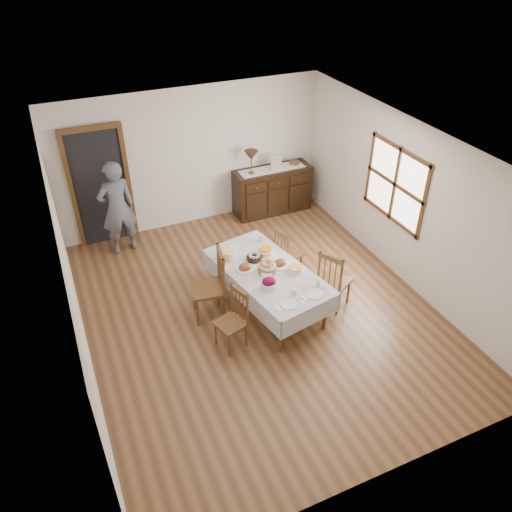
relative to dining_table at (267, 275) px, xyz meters
name	(u,v)px	position (x,y,z in m)	size (l,w,h in m)	color
ground	(259,310)	(-0.15, -0.03, -0.61)	(6.00, 6.00, 0.00)	brown
room_shell	(237,206)	(-0.29, 0.40, 1.03)	(5.02, 6.02, 2.65)	white
dining_table	(267,275)	(0.00, 0.00, 0.00)	(1.41, 2.20, 0.70)	#B9B9BD
chair_left_near	(233,319)	(-0.75, -0.52, -0.16)	(0.47, 0.47, 0.90)	brown
chair_left_far	(211,284)	(-0.81, 0.17, -0.04)	(0.54, 0.54, 1.13)	brown
chair_right_near	(333,280)	(0.91, -0.38, -0.10)	(0.58, 0.58, 1.01)	brown
chair_right_far	(287,252)	(0.64, 0.63, -0.16)	(0.45, 0.45, 0.89)	brown
sideboard	(272,190)	(1.36, 2.69, -0.15)	(1.53, 0.56, 0.92)	black
person	(117,205)	(-1.68, 2.47, 0.30)	(0.57, 0.36, 1.82)	#575A64
bread_basket	(267,267)	(-0.01, -0.03, 0.17)	(0.28, 0.28, 0.18)	olive
egg_basket	(254,257)	(-0.07, 0.33, 0.13)	(0.24, 0.24, 0.11)	black
ham_platter_a	(245,267)	(-0.29, 0.16, 0.12)	(0.29, 0.29, 0.11)	silver
ham_platter_b	(280,263)	(0.23, 0.05, 0.12)	(0.32, 0.32, 0.11)	silver
beet_bowl	(269,283)	(-0.15, -0.38, 0.16)	(0.22, 0.22, 0.16)	silver
carrot_bowl	(266,251)	(0.17, 0.41, 0.13)	(0.24, 0.24, 0.10)	silver
pineapple_bowl	(226,255)	(-0.44, 0.52, 0.15)	(0.22, 0.22, 0.13)	tan
casserole_dish	(295,269)	(0.35, -0.19, 0.12)	(0.22, 0.22, 0.08)	silver
butter_dish	(267,275)	(-0.08, -0.15, 0.12)	(0.15, 0.12, 0.07)	silver
setting_left	(290,300)	(-0.01, -0.76, 0.11)	(0.44, 0.31, 0.10)	silver
setting_right	(315,290)	(0.40, -0.71, 0.11)	(0.44, 0.31, 0.10)	silver
glass_far_a	(232,249)	(-0.29, 0.66, 0.14)	(0.07, 0.07, 0.10)	silver
glass_far_b	(260,238)	(0.23, 0.76, 0.14)	(0.06, 0.06, 0.11)	silver
runner	(272,169)	(1.34, 2.68, 0.31)	(1.30, 0.35, 0.01)	white
table_lamp	(251,156)	(0.90, 2.67, 0.66)	(0.26, 0.26, 0.46)	brown
picture_frame	(276,163)	(1.40, 2.63, 0.45)	(0.22, 0.08, 0.28)	#C2A68E
deco_bowl	(294,162)	(1.85, 2.73, 0.34)	(0.20, 0.20, 0.06)	brown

